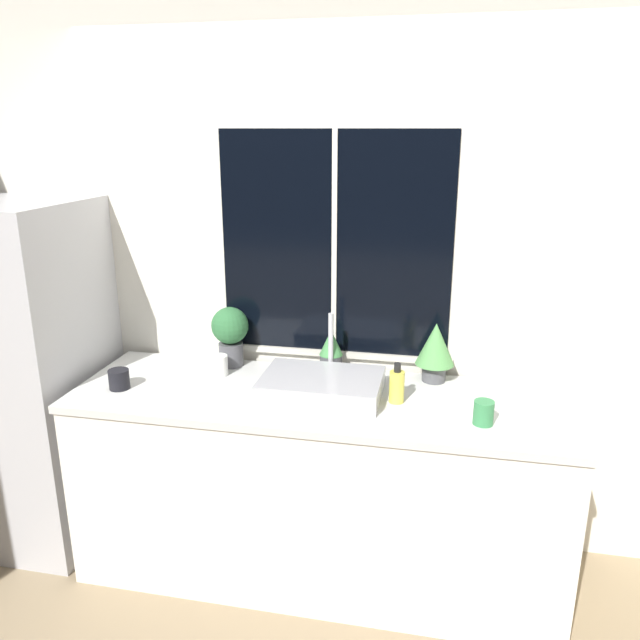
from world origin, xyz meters
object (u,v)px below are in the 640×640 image
object	(u,v)px
refrigerator	(31,376)
mug_black	(119,379)
sink	(322,385)
soap_bottle	(397,386)
mug_green	(484,413)
mug_white	(219,365)
potted_plant_center	(331,351)
potted_plant_left	(230,332)
potted_plant_right	(435,348)

from	to	relation	value
refrigerator	mug_black	xyz separation A→B (m)	(0.57, -0.14, 0.09)
sink	soap_bottle	world-z (taller)	sink
mug_black	mug_green	bearing A→B (deg)	-1.16
mug_black	mug_white	bearing A→B (deg)	32.18
soap_bottle	mug_white	distance (m)	0.87
mug_white	potted_plant_center	bearing A→B (deg)	14.71
refrigerator	potted_plant_left	distance (m)	1.02
sink	mug_white	bearing A→B (deg)	166.40
soap_bottle	potted_plant_center	bearing A→B (deg)	141.21
sink	potted_plant_left	xyz separation A→B (m)	(-0.52, 0.26, 0.13)
refrigerator	potted_plant_center	world-z (taller)	refrigerator
sink	potted_plant_right	xyz separation A→B (m)	(0.48, 0.26, 0.12)
refrigerator	potted_plant_right	bearing A→B (deg)	6.87
sink	mug_black	distance (m)	0.93
potted_plant_center	soap_bottle	world-z (taller)	potted_plant_center
potted_plant_left	mug_green	distance (m)	1.28
soap_bottle	mug_black	xyz separation A→B (m)	(-1.25, -0.11, -0.03)
potted_plant_right	mug_black	distance (m)	1.46
refrigerator	potted_plant_right	world-z (taller)	refrigerator
potted_plant_center	mug_green	xyz separation A→B (m)	(0.70, -0.41, -0.06)
refrigerator	soap_bottle	xyz separation A→B (m)	(1.82, -0.04, 0.12)
refrigerator	mug_white	bearing A→B (deg)	6.02
potted_plant_center	mug_white	size ratio (longest dim) A/B	2.20
potted_plant_center	mug_white	distance (m)	0.54
mug_green	potted_plant_right	bearing A→B (deg)	116.68
sink	soap_bottle	distance (m)	0.33
mug_black	potted_plant_left	bearing A→B (deg)	43.54
mug_green	soap_bottle	bearing A→B (deg)	158.56
potted_plant_right	sink	bearing A→B (deg)	-151.31
sink	potted_plant_right	bearing A→B (deg)	28.69
mug_white	mug_black	size ratio (longest dim) A/B	1.06
potted_plant_left	mug_green	xyz separation A→B (m)	(1.21, -0.41, -0.13)
potted_plant_center	mug_black	bearing A→B (deg)	-157.22
potted_plant_right	mug_green	size ratio (longest dim) A/B	2.86
sink	mug_green	world-z (taller)	sink
potted_plant_left	potted_plant_right	size ratio (longest dim) A/B	1.06
sink	potted_plant_left	bearing A→B (deg)	152.91
potted_plant_right	mug_white	world-z (taller)	potted_plant_right
mug_white	mug_green	bearing A→B (deg)	-12.85
potted_plant_right	mug_green	xyz separation A→B (m)	(0.21, -0.41, -0.12)
potted_plant_right	soap_bottle	size ratio (longest dim) A/B	1.58
sink	potted_plant_center	distance (m)	0.27
mug_green	sink	bearing A→B (deg)	167.73
potted_plant_left	soap_bottle	world-z (taller)	potted_plant_left
soap_bottle	mug_white	world-z (taller)	soap_bottle
potted_plant_center	potted_plant_right	xyz separation A→B (m)	(0.49, -0.00, 0.05)
sink	potted_plant_center	xyz separation A→B (m)	(-0.01, 0.26, 0.06)
potted_plant_left	potted_plant_right	world-z (taller)	potted_plant_left
potted_plant_left	soap_bottle	xyz separation A→B (m)	(0.85, -0.27, -0.10)
refrigerator	sink	distance (m)	1.49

